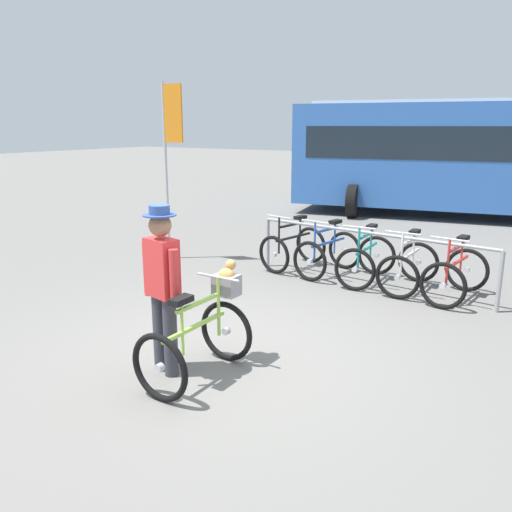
{
  "coord_description": "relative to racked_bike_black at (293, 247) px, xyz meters",
  "views": [
    {
      "loc": [
        3.17,
        -4.25,
        2.47
      ],
      "look_at": [
        0.06,
        0.62,
        1.0
      ],
      "focal_mm": 36.47,
      "sensor_mm": 36.0,
      "label": 1
    }
  ],
  "objects": [
    {
      "name": "racked_bike_red",
      "position": [
        2.79,
        -0.25,
        0.0
      ],
      "size": [
        0.78,
        1.17,
        0.97
      ],
      "color": "black",
      "rests_on": "ground"
    },
    {
      "name": "racked_bike_teal",
      "position": [
        1.39,
        -0.13,
        0.0
      ],
      "size": [
        0.69,
        1.13,
        0.98
      ],
      "color": "black",
      "rests_on": "ground"
    },
    {
      "name": "bike_rack_rail",
      "position": [
        1.48,
        -0.31,
        0.32
      ],
      "size": [
        3.89,
        0.4,
        0.88
      ],
      "color": "#99999E",
      "rests_on": "ground"
    },
    {
      "name": "banner_flag",
      "position": [
        -2.17,
        -0.65,
        1.86
      ],
      "size": [
        0.45,
        0.05,
        3.2
      ],
      "color": "#B2B2B7",
      "rests_on": "ground"
    },
    {
      "name": "racked_bike_blue",
      "position": [
        0.7,
        -0.06,
        0.0
      ],
      "size": [
        0.83,
        1.18,
        0.97
      ],
      "color": "black",
      "rests_on": "ground"
    },
    {
      "name": "racked_bike_black",
      "position": [
        0.0,
        0.0,
        0.0
      ],
      "size": [
        0.85,
        1.22,
        0.98
      ],
      "color": "black",
      "rests_on": "ground"
    },
    {
      "name": "racked_bike_white",
      "position": [
        2.09,
        -0.19,
        0.0
      ],
      "size": [
        0.67,
        1.12,
        0.98
      ],
      "color": "black",
      "rests_on": "ground"
    },
    {
      "name": "bus_distant",
      "position": [
        1.84,
        7.23,
        1.37
      ],
      "size": [
        10.3,
        4.68,
        3.08
      ],
      "color": "#3366B7",
      "rests_on": "ground"
    },
    {
      "name": "person_with_featured_bike",
      "position": [
        0.83,
        -4.21,
        0.58
      ],
      "size": [
        0.52,
        0.32,
        1.72
      ],
      "color": "#383842",
      "rests_on": "ground"
    },
    {
      "name": "ground_plane",
      "position": [
        1.06,
        -3.58,
        -0.37
      ],
      "size": [
        80.0,
        80.0,
        0.0
      ],
      "primitive_type": "plane",
      "color": "slate"
    },
    {
      "name": "featured_bicycle",
      "position": [
        1.18,
        -4.04,
        0.12
      ],
      "size": [
        0.67,
        1.21,
        1.09
      ],
      "color": "black",
      "rests_on": "ground"
    }
  ]
}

